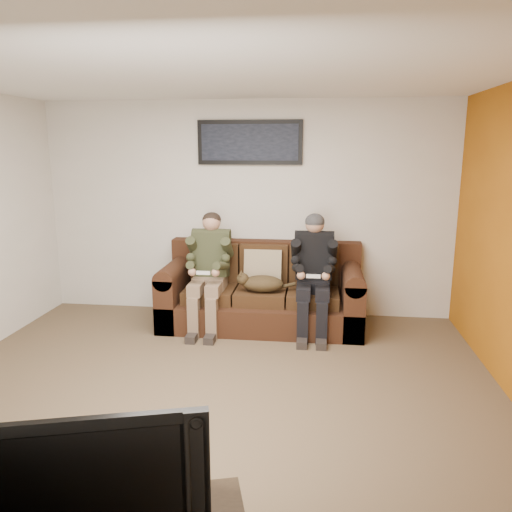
# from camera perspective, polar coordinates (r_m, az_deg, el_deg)

# --- Properties ---
(floor) EXTENTS (5.00, 5.00, 0.00)m
(floor) POSITION_cam_1_polar(r_m,az_deg,el_deg) (4.38, -5.33, -15.59)
(floor) COLOR brown
(floor) RESTS_ON ground
(ceiling) EXTENTS (5.00, 5.00, 0.00)m
(ceiling) POSITION_cam_1_polar(r_m,az_deg,el_deg) (3.91, -6.14, 20.41)
(ceiling) COLOR silver
(ceiling) RESTS_ON ground
(wall_back) EXTENTS (5.00, 0.00, 5.00)m
(wall_back) POSITION_cam_1_polar(r_m,az_deg,el_deg) (6.13, -1.10, 5.35)
(wall_back) COLOR beige
(wall_back) RESTS_ON ground
(wall_front) EXTENTS (5.00, 0.00, 5.00)m
(wall_front) POSITION_cam_1_polar(r_m,az_deg,el_deg) (1.90, -20.96, -11.71)
(wall_front) COLOR beige
(wall_front) RESTS_ON ground
(sofa) EXTENTS (2.29, 0.99, 0.94)m
(sofa) POSITION_cam_1_polar(r_m,az_deg,el_deg) (5.89, 0.75, -4.36)
(sofa) COLOR #351C10
(sofa) RESTS_ON ground
(throw_pillow) EXTENTS (0.44, 0.21, 0.43)m
(throw_pillow) POSITION_cam_1_polar(r_m,az_deg,el_deg) (5.85, 0.81, -1.31)
(throw_pillow) COLOR #978363
(throw_pillow) RESTS_ON sofa
(throw_blanket) EXTENTS (0.47, 0.23, 0.08)m
(throw_blanket) POSITION_cam_1_polar(r_m,az_deg,el_deg) (6.14, -5.40, 1.88)
(throw_blanket) COLOR tan
(throw_blanket) RESTS_ON sofa
(person_left) EXTENTS (0.51, 0.87, 1.31)m
(person_left) POSITION_cam_1_polar(r_m,az_deg,el_deg) (5.70, -5.37, -0.93)
(person_left) COLOR #7B634C
(person_left) RESTS_ON sofa
(person_right) EXTENTS (0.51, 0.86, 1.32)m
(person_right) POSITION_cam_1_polar(r_m,az_deg,el_deg) (5.57, 6.61, -1.23)
(person_right) COLOR black
(person_right) RESTS_ON sofa
(cat) EXTENTS (0.66, 0.26, 0.24)m
(cat) POSITION_cam_1_polar(r_m,az_deg,el_deg) (5.58, 0.57, -3.13)
(cat) COLOR #4B381D
(cat) RESTS_ON sofa
(framed_poster) EXTENTS (1.25, 0.05, 0.52)m
(framed_poster) POSITION_cam_1_polar(r_m,az_deg,el_deg) (6.04, -0.72, 12.86)
(framed_poster) COLOR black
(framed_poster) RESTS_ON wall_back
(television) EXTENTS (0.98, 0.40, 0.57)m
(television) POSITION_cam_1_polar(r_m,az_deg,el_deg) (2.46, -17.91, -21.83)
(television) COLOR black
(television) RESTS_ON tv_stand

